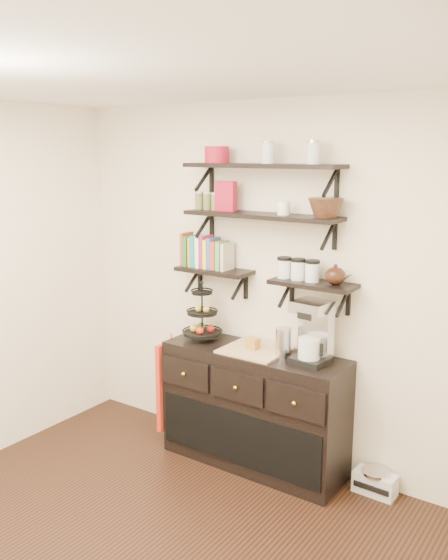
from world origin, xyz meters
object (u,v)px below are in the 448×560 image
fruit_stand (203,321)px  radio (375,482)px  coffee_maker (313,333)px  sideboard (254,408)px

fruit_stand → radio: bearing=5.1°
coffee_maker → radio: size_ratio=1.51×
coffee_maker → radio: 1.13m
sideboard → radio: bearing=7.9°
sideboard → fruit_stand: (-0.48, 0.00, 0.60)m
fruit_stand → radio: 1.70m
fruit_stand → coffee_maker: fruit_stand is taller
fruit_stand → coffee_maker: 0.93m
fruit_stand → coffee_maker: (0.93, 0.03, 0.06)m
sideboard → fruit_stand: bearing=179.7°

